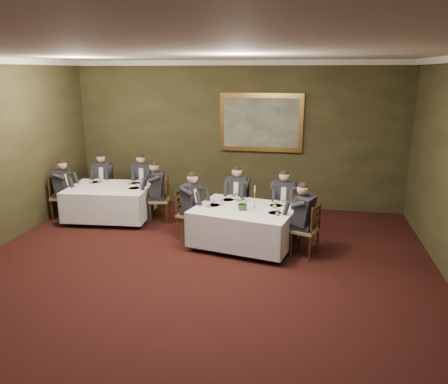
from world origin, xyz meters
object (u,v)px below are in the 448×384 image
(chair_main_backright, at_px, (283,220))
(centerpiece, at_px, (243,202))
(diner_main_endright, at_px, (305,229))
(table_main, at_px, (244,224))
(diner_main_backleft, at_px, (238,204))
(diner_main_backright, at_px, (283,210))
(chair_main_endright, at_px, (305,241))
(chair_sec_endright, at_px, (160,209))
(chair_sec_backright, at_px, (143,197))
(painting, at_px, (261,123))
(diner_sec_backright, at_px, (142,188))
(chair_main_backleft, at_px, (238,214))
(chair_sec_backleft, at_px, (105,195))
(chair_main_endleft, at_px, (189,224))
(chair_sec_endleft, at_px, (62,206))
(diner_main_endleft, at_px, (190,213))
(diner_sec_backleft, at_px, (104,187))
(candlestick, at_px, (255,200))
(diner_sec_endright, at_px, (159,199))
(diner_sec_endleft, at_px, (62,196))
(table_second, at_px, (110,200))

(chair_main_backright, relative_size, centerpiece, 3.34)
(diner_main_endright, bearing_deg, table_main, 99.58)
(diner_main_backleft, height_order, diner_main_backright, same)
(table_main, distance_m, chair_main_endright, 1.19)
(diner_main_backright, distance_m, chair_sec_endright, 2.76)
(diner_main_backleft, relative_size, chair_sec_backright, 1.35)
(painting, bearing_deg, chair_sec_endright, -143.84)
(diner_main_backleft, relative_size, diner_sec_backright, 1.00)
(chair_main_backleft, distance_m, chair_sec_backleft, 3.56)
(chair_sec_backleft, bearing_deg, centerpiece, 141.73)
(chair_main_endleft, height_order, chair_sec_backright, same)
(chair_main_backleft, height_order, chair_main_endright, same)
(chair_sec_endleft, bearing_deg, diner_main_endleft, 67.09)
(chair_main_endleft, distance_m, diner_sec_backright, 2.36)
(diner_main_backright, xyz_separation_m, diner_sec_backleft, (-4.44, 1.02, 0.00))
(centerpiece, distance_m, painting, 2.95)
(diner_main_backleft, relative_size, chair_main_endleft, 1.35)
(diner_sec_backright, bearing_deg, table_main, 128.58)
(diner_sec_backleft, bearing_deg, chair_sec_endright, 145.30)
(table_main, relative_size, chair_main_endleft, 2.11)
(chair_sec_endright, distance_m, painting, 3.12)
(centerpiece, xyz_separation_m, candlestick, (0.19, 0.15, 0.02))
(diner_sec_backright, relative_size, candlestick, 2.95)
(chair_main_endright, height_order, diner_sec_endright, diner_sec_endright)
(diner_sec_backright, bearing_deg, diner_sec_endleft, 17.80)
(table_main, distance_m, chair_main_backright, 1.09)
(chair_sec_backleft, relative_size, diner_sec_endleft, 0.74)
(chair_main_endright, distance_m, chair_sec_endright, 3.47)
(centerpiece, bearing_deg, chair_sec_backright, 143.45)
(diner_main_endleft, height_order, diner_sec_endleft, same)
(chair_main_backright, height_order, diner_sec_backright, diner_sec_backright)
(table_second, bearing_deg, chair_main_endright, -15.68)
(chair_main_endleft, bearing_deg, diner_main_endleft, 90.00)
(table_second, distance_m, chair_sec_backleft, 1.06)
(diner_main_backleft, distance_m, chair_sec_endleft, 4.05)
(chair_main_endright, bearing_deg, chair_sec_backright, 82.54)
(diner_sec_backright, relative_size, chair_sec_endleft, 1.35)
(diner_sec_backright, bearing_deg, chair_sec_backright, -90.00)
(chair_sec_backright, bearing_deg, candlestick, 130.50)
(chair_main_backright, bearing_deg, painting, -68.62)
(table_main, relative_size, chair_main_backleft, 2.11)
(chair_main_backleft, relative_size, diner_main_endleft, 0.74)
(diner_sec_backright, xyz_separation_m, candlestick, (2.98, -1.90, 0.42))
(chair_main_backright, relative_size, diner_sec_backright, 0.74)
(diner_sec_backright, bearing_deg, diner_main_endleft, 117.60)
(diner_main_backleft, xyz_separation_m, diner_sec_endleft, (-4.03, -0.15, 0.00))
(diner_sec_backright, bearing_deg, chair_sec_endleft, 17.67)
(table_main, bearing_deg, chair_sec_backright, 145.24)
(table_main, distance_m, diner_main_backleft, 1.07)
(table_second, distance_m, diner_sec_backright, 1.04)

